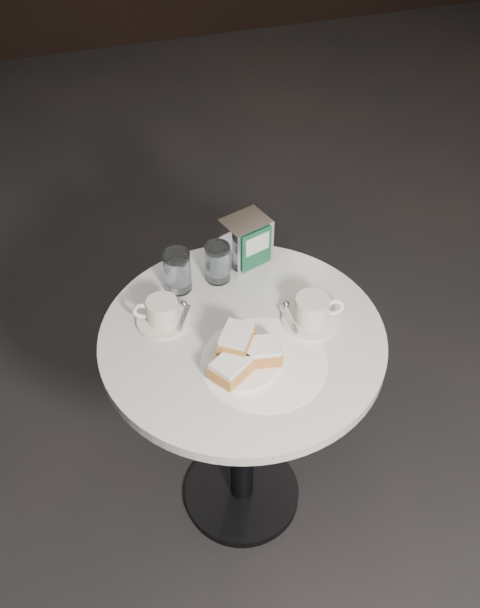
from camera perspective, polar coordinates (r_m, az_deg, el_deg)
name	(u,v)px	position (r m, az deg, el deg)	size (l,w,h in m)	color
ground	(242,495)	(2.24, 0.16, -15.76)	(7.00, 7.00, 0.00)	black
cafe_table	(242,386)	(1.79, 0.19, -6.94)	(0.70, 0.70, 0.74)	black
sugar_spill	(264,363)	(1.58, 2.04, -4.95)	(0.30, 0.30, 0.00)	white
beignet_plate	(243,356)	(1.56, 0.22, -4.40)	(0.21, 0.21, 0.09)	white
coffee_cup_left	(162,313)	(1.66, -6.58, -0.76)	(0.16, 0.16, 0.07)	silver
coffee_cup_right	(312,312)	(1.66, 6.12, -0.66)	(0.17, 0.17, 0.08)	silver
water_glass_left	(178,272)	(1.73, -5.29, 2.72)	(0.09, 0.09, 0.11)	white
water_glass_right	(218,263)	(1.76, -1.90, 3.47)	(0.08, 0.08, 0.11)	silver
napkin_dispenser	(246,241)	(1.80, 0.52, 5.30)	(0.14, 0.13, 0.14)	silver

